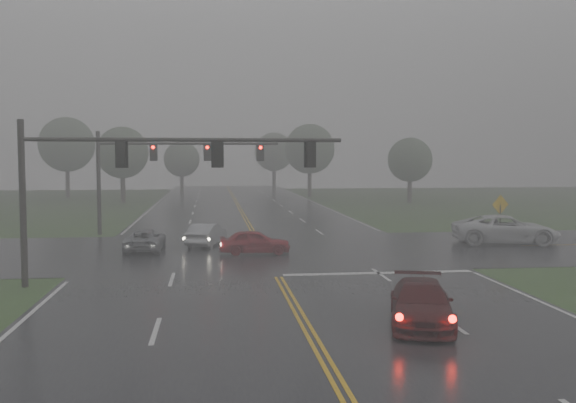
{
  "coord_description": "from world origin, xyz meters",
  "views": [
    {
      "loc": [
        -2.84,
        -12.97,
        5.16
      ],
      "look_at": [
        0.65,
        16.0,
        3.12
      ],
      "focal_mm": 40.0,
      "sensor_mm": 36.0,
      "label": 1
    }
  ],
  "objects": [
    {
      "name": "tree_nw_a",
      "position": [
        -12.67,
        60.74,
        5.61
      ],
      "size": [
        5.81,
        5.81,
        8.54
      ],
      "color": "#362B23",
      "rests_on": "ground"
    },
    {
      "name": "signal_gantry_far",
      "position": [
        -6.5,
        30.52,
        4.81
      ],
      "size": [
        12.04,
        0.35,
        6.85
      ],
      "color": "black",
      "rests_on": "ground"
    },
    {
      "name": "tree_n_mid",
      "position": [
        -6.88,
        78.09,
        4.83
      ],
      "size": [
        5.01,
        5.01,
        7.35
      ],
      "color": "#362B23",
      "rests_on": "ground"
    },
    {
      "name": "main_road",
      "position": [
        0.0,
        20.0,
        0.0
      ],
      "size": [
        18.0,
        160.0,
        0.02
      ],
      "primitive_type": "cube",
      "color": "black",
      "rests_on": "ground"
    },
    {
      "name": "tree_n_far",
      "position": [
        7.14,
        88.53,
        5.92
      ],
      "size": [
        6.14,
        6.14,
        9.01
      ],
      "color": "#362B23",
      "rests_on": "ground"
    },
    {
      "name": "sign_diamond_east",
      "position": [
        14.56,
        23.88,
        1.93
      ],
      "size": [
        1.16,
        0.34,
        2.87
      ],
      "rotation": [
        0.0,
        0.0,
        0.26
      ],
      "color": "black",
      "rests_on": "ground"
    },
    {
      "name": "cross_street",
      "position": [
        0.0,
        22.0,
        0.0
      ],
      "size": [
        120.0,
        14.0,
        0.02
      ],
      "primitive_type": "cube",
      "color": "black",
      "rests_on": "ground"
    },
    {
      "name": "ground",
      "position": [
        0.0,
        0.0,
        0.0
      ],
      "size": [
        180.0,
        180.0,
        0.0
      ],
      "primitive_type": "plane",
      "color": "#304F22",
      "rests_on": "ground"
    },
    {
      "name": "stop_bar",
      "position": [
        4.5,
        14.4,
        0.0
      ],
      "size": [
        8.5,
        0.5,
        0.01
      ],
      "primitive_type": "cube",
      "color": "silver",
      "rests_on": "ground"
    },
    {
      "name": "tree_nw_b",
      "position": [
        -20.87,
        70.9,
        6.69
      ],
      "size": [
        6.92,
        6.92,
        10.17
      ],
      "color": "#362B23",
      "rests_on": "ground"
    },
    {
      "name": "sedan_silver",
      "position": [
        -3.12,
        24.19,
        0.0
      ],
      "size": [
        2.45,
        4.19,
        1.31
      ],
      "primitive_type": "imported",
      "rotation": [
        0.0,
        0.0,
        2.85
      ],
      "color": "#95979C",
      "rests_on": "ground"
    },
    {
      "name": "signal_gantry_near",
      "position": [
        -6.19,
        13.25,
        4.68
      ],
      "size": [
        12.86,
        0.29,
        6.63
      ],
      "color": "black",
      "rests_on": "ground"
    },
    {
      "name": "sedan_maroon",
      "position": [
        3.53,
        5.76,
        0.0
      ],
      "size": [
        2.97,
        4.85,
        1.31
      ],
      "primitive_type": "imported",
      "rotation": [
        0.0,
        0.0,
        -0.27
      ],
      "color": "#3D0B0C",
      "rests_on": "ground"
    },
    {
      "name": "tree_ne_a",
      "position": [
        9.69,
        67.94,
        6.15
      ],
      "size": [
        6.36,
        6.36,
        9.34
      ],
      "color": "#362B23",
      "rests_on": "ground"
    },
    {
      "name": "car_grey",
      "position": [
        -6.45,
        22.57,
        0.0
      ],
      "size": [
        2.06,
        4.28,
        1.18
      ],
      "primitive_type": "imported",
      "rotation": [
        0.0,
        0.0,
        3.12
      ],
      "color": "slate",
      "rests_on": "ground"
    },
    {
      "name": "pickup_white",
      "position": [
        14.47,
        22.89,
        0.0
      ],
      "size": [
        6.53,
        3.87,
        1.7
      ],
      "primitive_type": "imported",
      "rotation": [
        0.0,
        0.0,
        1.39
      ],
      "color": "silver",
      "rests_on": "ground"
    },
    {
      "name": "tree_e_near",
      "position": [
        19.36,
        56.85,
        4.81
      ],
      "size": [
        4.98,
        4.98,
        7.32
      ],
      "color": "#362B23",
      "rests_on": "ground"
    },
    {
      "name": "sedan_red",
      "position": [
        -0.55,
        20.74,
        0.0
      ],
      "size": [
        3.8,
        1.58,
        1.28
      ],
      "primitive_type": "imported",
      "rotation": [
        0.0,
        0.0,
        1.55
      ],
      "color": "maroon",
      "rests_on": "ground"
    }
  ]
}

